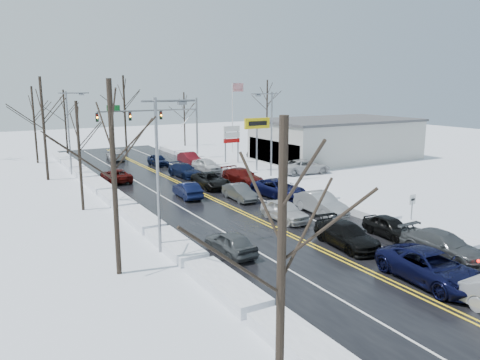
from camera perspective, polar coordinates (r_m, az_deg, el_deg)
ground at (r=35.24m, az=1.16°, el=-4.41°), size 160.00×160.00×0.00m
road_surface at (r=36.91m, az=-0.43°, el=-3.66°), size 14.00×84.00×0.01m
snow_bank_left at (r=34.00m, az=-11.73°, el=-5.26°), size 1.72×72.00×0.57m
snow_bank_right at (r=41.03m, az=8.88°, el=-2.24°), size 1.72×72.00×0.57m
traffic_signal_mast at (r=60.90m, az=-9.66°, el=7.43°), size 13.28×0.39×8.00m
tires_plus_sign at (r=53.21m, az=2.09°, el=6.49°), size 3.20×0.34×6.00m
used_vehicles_sign at (r=58.54m, az=-1.02°, el=5.31°), size 2.20×0.22×4.65m
speed_limit_sign at (r=34.11m, az=20.26°, el=-2.85°), size 0.55×0.09×2.35m
flagpole at (r=67.56m, az=-0.80°, el=8.37°), size 1.87×1.20×10.00m
dealership_building at (r=63.06m, az=11.62°, el=4.92°), size 20.40×12.40×5.30m
streetlight_ne at (r=46.97m, az=3.66°, el=6.18°), size 3.20×0.25×9.00m
streetlight_sw at (r=27.04m, az=-9.64°, el=2.06°), size 3.20×0.25×9.00m
streetlight_nw at (r=54.04m, az=-19.99°, el=6.22°), size 3.20×0.25×9.00m
tree_left_a at (r=11.61m, az=5.15°, el=-5.59°), size 3.60×3.60×9.00m
tree_left_b at (r=23.98m, az=-15.33°, el=4.66°), size 4.00×4.00×10.00m
tree_left_c at (r=37.91m, az=-19.13°, el=5.24°), size 3.40×3.40×8.50m
tree_left_d at (r=51.51m, az=-22.97°, el=8.04°), size 4.20×4.20×10.50m
tree_left_e at (r=63.50m, az=-23.90°, el=7.83°), size 3.80×3.80×9.50m
tree_far_b at (r=71.09m, az=-20.61°, el=8.09°), size 3.60×3.60×9.00m
tree_far_c at (r=70.82m, az=-13.95°, el=9.61°), size 4.40×4.40×11.00m
tree_far_d at (r=75.62m, az=-6.82°, el=8.64°), size 3.40×3.40×8.50m
tree_far_e at (r=83.52m, az=3.33°, el=9.93°), size 4.20×4.20×10.50m
queued_car_2 at (r=25.73m, az=22.17°, el=-11.49°), size 3.03×5.92×1.60m
queued_car_3 at (r=29.59m, az=12.78°, el=-7.87°), size 2.52×5.22×1.46m
queued_car_4 at (r=34.25m, az=5.44°, el=-4.93°), size 1.87×4.41×1.49m
queued_car_5 at (r=40.05m, az=-0.06°, el=-2.45°), size 1.53×4.16×1.36m
queued_car_6 at (r=44.88m, az=-3.54°, el=-0.93°), size 2.59×5.30×1.45m
queued_car_7 at (r=50.43m, az=-6.78°, el=0.40°), size 2.53×5.03×1.40m
queued_car_8 at (r=57.82m, az=-9.95°, el=1.74°), size 1.72×4.05×1.37m
queued_car_11 at (r=29.46m, az=23.40°, el=-8.65°), size 2.25×5.16×1.48m
queued_car_12 at (r=32.08m, az=17.72°, el=-6.60°), size 1.85×4.08×1.36m
queued_car_13 at (r=36.40m, az=9.74°, el=-4.06°), size 1.96×5.05×1.64m
queued_car_14 at (r=41.15m, az=4.76°, el=-2.10°), size 3.13×5.84×1.56m
queued_car_15 at (r=46.54m, az=0.31°, el=-0.46°), size 2.67×5.40×1.51m
queued_car_16 at (r=53.06m, az=-4.07°, el=1.01°), size 2.22×4.64×1.53m
queued_car_17 at (r=58.13m, az=-6.15°, el=1.90°), size 1.62×4.55×1.50m
oncoming_car_0 at (r=41.10m, az=-6.42°, el=-2.15°), size 1.75×4.31×1.39m
oncoming_car_1 at (r=49.16m, az=-14.86°, el=-0.20°), size 2.42×4.91×1.34m
oncoming_car_2 at (r=63.25m, az=-14.90°, el=2.36°), size 2.74×5.33×1.48m
oncoming_car_3 at (r=27.61m, az=-1.17°, el=-9.00°), size 1.80×4.12×1.38m
parked_car_0 at (r=52.33m, az=7.88°, el=0.78°), size 5.98×3.28×1.59m
parked_car_1 at (r=57.42m, az=7.44°, el=1.75°), size 2.69×5.63×1.58m
parked_car_2 at (r=61.65m, az=2.59°, el=2.51°), size 2.23×4.94×1.65m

